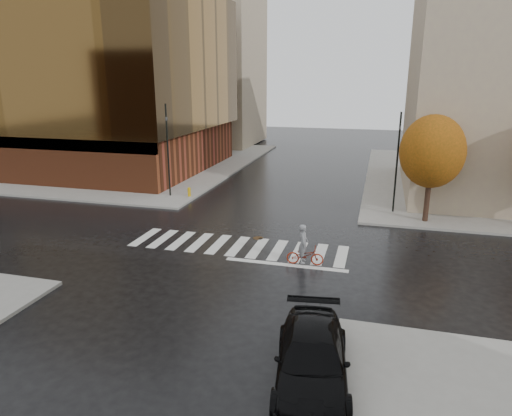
{
  "coord_description": "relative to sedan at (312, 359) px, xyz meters",
  "views": [
    {
      "loc": [
        6.98,
        -21.34,
        8.76
      ],
      "look_at": [
        0.82,
        1.2,
        2.0
      ],
      "focal_mm": 32.0,
      "sensor_mm": 36.0,
      "label": 1
    }
  ],
  "objects": [
    {
      "name": "ground",
      "position": [
        -5.5,
        9.68,
        -0.76
      ],
      "size": [
        120.0,
        120.0,
        0.0
      ],
      "primitive_type": "plane",
      "color": "black",
      "rests_on": "ground"
    },
    {
      "name": "sidewalk_nw",
      "position": [
        -26.5,
        30.68,
        -0.69
      ],
      "size": [
        30.0,
        30.0,
        0.15
      ],
      "primitive_type": "cube",
      "color": "gray",
      "rests_on": "ground"
    },
    {
      "name": "crosswalk",
      "position": [
        -5.5,
        10.18,
        -0.76
      ],
      "size": [
        12.0,
        3.0,
        0.01
      ],
      "primitive_type": "cube",
      "color": "silver",
      "rests_on": "ground"
    },
    {
      "name": "office_glass",
      "position": [
        -27.5,
        27.67,
        7.52
      ],
      "size": [
        27.0,
        19.0,
        16.0
      ],
      "color": "brown",
      "rests_on": "sidewalk_nw"
    },
    {
      "name": "building_nw_far",
      "position": [
        -21.5,
        46.68,
        9.39
      ],
      "size": [
        14.0,
        12.0,
        20.0
      ],
      "primitive_type": "cube",
      "color": "tan",
      "rests_on": "sidewalk_nw"
    },
    {
      "name": "tree_ne_a",
      "position": [
        4.5,
        17.08,
        3.69
      ],
      "size": [
        3.8,
        3.8,
        6.5
      ],
      "color": "black",
      "rests_on": "sidewalk_ne"
    },
    {
      "name": "sedan",
      "position": [
        0.0,
        0.0,
        0.0
      ],
      "size": [
        2.84,
        5.5,
        1.53
      ],
      "primitive_type": "imported",
      "rotation": [
        0.0,
        0.0,
        0.14
      ],
      "color": "black",
      "rests_on": "ground"
    },
    {
      "name": "cyclist",
      "position": [
        -1.66,
        8.68,
        -0.08
      ],
      "size": [
        1.82,
        0.77,
        2.02
      ],
      "rotation": [
        0.0,
        0.0,
        1.66
      ],
      "color": "maroon",
      "rests_on": "ground"
    },
    {
      "name": "traffic_light_nw",
      "position": [
        -13.5,
        18.68,
        3.17
      ],
      "size": [
        0.17,
        0.14,
        6.75
      ],
      "rotation": [
        0.0,
        0.0,
        -1.58
      ],
      "color": "black",
      "rests_on": "sidewalk_nw"
    },
    {
      "name": "traffic_light_ne",
      "position": [
        2.61,
        18.68,
        3.0
      ],
      "size": [
        0.13,
        0.16,
        6.49
      ],
      "rotation": [
        0.0,
        0.0,
        3.13
      ],
      "color": "black",
      "rests_on": "sidewalk_ne"
    },
    {
      "name": "fire_hydrant",
      "position": [
        -12.0,
        18.8,
        -0.23
      ],
      "size": [
        0.25,
        0.25,
        0.69
      ],
      "color": "#C7990B",
      "rests_on": "sidewalk_nw"
    },
    {
      "name": "manhole",
      "position": [
        -4.77,
        11.68,
        -0.76
      ],
      "size": [
        0.73,
        0.73,
        0.01
      ],
      "primitive_type": "cylinder",
      "rotation": [
        0.0,
        0.0,
        0.26
      ],
      "color": "#442F18",
      "rests_on": "ground"
    }
  ]
}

